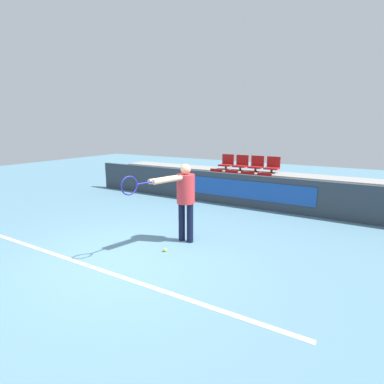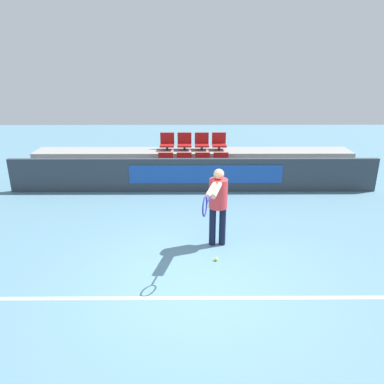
% 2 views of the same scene
% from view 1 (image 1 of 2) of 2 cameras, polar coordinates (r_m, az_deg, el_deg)
% --- Properties ---
extents(ground_plane, '(30.00, 30.00, 0.00)m').
position_cam_1_polar(ground_plane, '(5.43, -12.48, -12.48)').
color(ground_plane, slate).
extents(court_baseline, '(6.32, 0.08, 0.01)m').
position_cam_1_polar(court_baseline, '(5.12, -16.37, -14.25)').
color(court_baseline, white).
rests_on(court_baseline, ground).
extents(barrier_wall, '(10.00, 0.14, 0.93)m').
position_cam_1_polar(barrier_wall, '(8.82, 7.16, 0.58)').
color(barrier_wall, '#2D3842').
rests_on(barrier_wall, ground).
extents(bleacher_tier_front, '(9.60, 0.91, 0.41)m').
position_cam_1_polar(bleacher_tier_front, '(9.36, 8.38, -0.42)').
color(bleacher_tier_front, gray).
rests_on(bleacher_tier_front, ground).
extents(bleacher_tier_middle, '(9.60, 0.91, 0.81)m').
position_cam_1_polar(bleacher_tier_middle, '(10.15, 10.38, 1.68)').
color(bleacher_tier_middle, gray).
rests_on(bleacher_tier_middle, ground).
extents(stadium_chair_0, '(0.43, 0.40, 0.50)m').
position_cam_1_polar(stadium_chair_0, '(9.70, 4.37, 2.64)').
color(stadium_chair_0, '#333333').
rests_on(stadium_chair_0, bleacher_tier_front).
extents(stadium_chair_1, '(0.43, 0.40, 0.50)m').
position_cam_1_polar(stadium_chair_1, '(9.48, 7.24, 2.35)').
color(stadium_chair_1, '#333333').
rests_on(stadium_chair_1, bleacher_tier_front).
extents(stadium_chair_2, '(0.43, 0.40, 0.50)m').
position_cam_1_polar(stadium_chair_2, '(9.29, 10.24, 2.04)').
color(stadium_chair_2, '#333333').
rests_on(stadium_chair_2, bleacher_tier_front).
extents(stadium_chair_3, '(0.43, 0.40, 0.50)m').
position_cam_1_polar(stadium_chair_3, '(9.12, 13.37, 1.71)').
color(stadium_chair_3, '#333333').
rests_on(stadium_chair_3, bleacher_tier_front).
extents(stadium_chair_4, '(0.43, 0.40, 0.50)m').
position_cam_1_polar(stadium_chair_4, '(10.46, 6.63, 5.55)').
color(stadium_chair_4, '#333333').
rests_on(stadium_chair_4, bleacher_tier_middle).
extents(stadium_chair_5, '(0.43, 0.40, 0.50)m').
position_cam_1_polar(stadium_chair_5, '(10.25, 9.35, 5.33)').
color(stadium_chair_5, '#333333').
rests_on(stadium_chair_5, bleacher_tier_middle).
extents(stadium_chair_6, '(0.43, 0.40, 0.50)m').
position_cam_1_polar(stadium_chair_6, '(10.07, 12.16, 5.09)').
color(stadium_chair_6, '#333333').
rests_on(stadium_chair_6, bleacher_tier_middle).
extents(stadium_chair_7, '(0.43, 0.40, 0.50)m').
position_cam_1_polar(stadium_chair_7, '(9.92, 15.08, 4.83)').
color(stadium_chair_7, '#333333').
rests_on(stadium_chair_7, bleacher_tier_middle).
extents(tennis_player, '(0.53, 1.58, 1.56)m').
position_cam_1_polar(tennis_player, '(5.77, -1.73, -0.46)').
color(tennis_player, black).
rests_on(tennis_player, ground).
extents(tennis_ball, '(0.07, 0.07, 0.07)m').
position_cam_1_polar(tennis_ball, '(5.64, -5.15, -10.91)').
color(tennis_ball, '#CCDB33').
rests_on(tennis_ball, ground).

